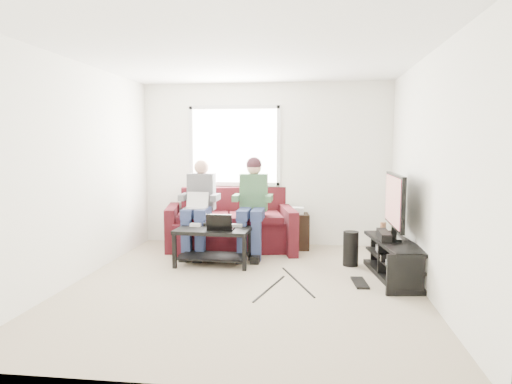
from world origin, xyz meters
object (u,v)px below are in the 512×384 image
tv (395,203)px  end_table (296,230)px  subwoofer (351,249)px  sofa (230,227)px  coffee_table (213,238)px  tv_stand (394,261)px

tv → end_table: size_ratio=1.68×
subwoofer → end_table: bearing=129.8°
sofa → coffee_table: sofa is taller
sofa → tv_stand: 2.63m
subwoofer → end_table: 1.19m
coffee_table → tv: bearing=-6.4°
tv → subwoofer: size_ratio=2.37×
sofa → subwoofer: size_ratio=4.69×
tv → subwoofer: tv is taller
tv → end_table: tv is taller
subwoofer → end_table: size_ratio=0.71×
sofa → tv: tv is taller
sofa → tv: (2.27, -1.22, 0.58)m
tv_stand → tv: 0.72m
coffee_table → subwoofer: (1.84, 0.15, -0.13)m
tv_stand → sofa: bearing=149.9°
coffee_table → subwoofer: size_ratio=2.18×
coffee_table → tv_stand: (2.33, -0.36, -0.16)m
tv → end_table: (-1.24, 1.32, -0.62)m
tv → tv_stand: bearing=-88.5°
subwoofer → end_table: (-0.76, 0.91, 0.06)m
coffee_table → tv: size_ratio=0.92×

